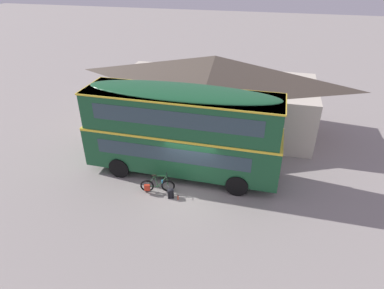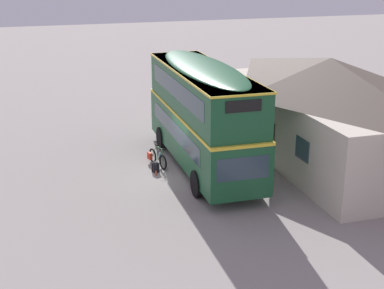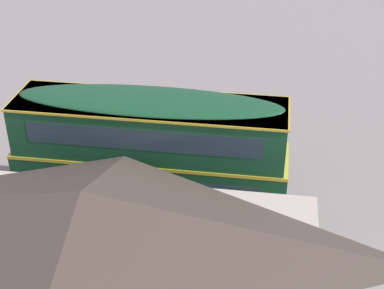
# 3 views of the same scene
# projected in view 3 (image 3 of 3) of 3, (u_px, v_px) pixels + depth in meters

# --- Properties ---
(ground_plane) EXTENTS (120.00, 120.00, 0.00)m
(ground_plane) POSITION_uv_depth(u_px,v_px,m) (142.00, 186.00, 23.77)
(ground_plane) COLOR gray
(double_decker_bus) EXTENTS (10.03, 2.80, 4.79)m
(double_decker_bus) POSITION_uv_depth(u_px,v_px,m) (151.00, 149.00, 21.16)
(double_decker_bus) COLOR black
(double_decker_bus) RESTS_ON ground
(touring_bicycle) EXTENTS (1.69, 0.70, 1.01)m
(touring_bicycle) POSITION_uv_depth(u_px,v_px,m) (181.00, 174.00, 23.88)
(touring_bicycle) COLOR black
(touring_bicycle) RESTS_ON ground
(backpack_on_ground) EXTENTS (0.36, 0.34, 0.50)m
(backpack_on_ground) POSITION_uv_depth(u_px,v_px,m) (163.00, 171.00, 24.25)
(backpack_on_ground) COLOR black
(backpack_on_ground) RESTS_ON ground
(water_bottle_red_squeeze) EXTENTS (0.07, 0.07, 0.24)m
(water_bottle_red_squeeze) POSITION_uv_depth(u_px,v_px,m) (154.00, 173.00, 24.43)
(water_bottle_red_squeeze) COLOR #D84C33
(water_bottle_red_squeeze) RESTS_ON ground
(pub_building) EXTENTS (13.18, 6.30, 4.83)m
(pub_building) POSITION_uv_depth(u_px,v_px,m) (89.00, 260.00, 16.29)
(pub_building) COLOR beige
(pub_building) RESTS_ON ground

